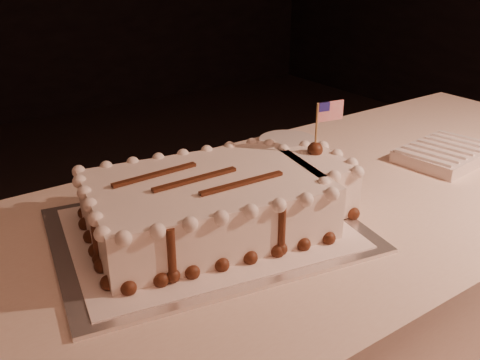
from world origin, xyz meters
TOP-DOWN VIEW (x-y plane):
  - cake_board at (-0.09, 0.61)m, footprint 0.66×0.54m
  - doily at (-0.09, 0.61)m, footprint 0.59×0.49m
  - sheet_cake at (-0.06, 0.61)m, footprint 0.58×0.39m
  - napkin_stack at (0.62, 0.57)m, footprint 0.26×0.20m
  - side_plate at (0.36, 0.91)m, footprint 0.16×0.16m

SIDE VIEW (x-z plane):
  - cake_board at x=-0.09m, z-range 0.75..0.76m
  - side_plate at x=0.36m, z-range 0.75..0.76m
  - doily at x=-0.09m, z-range 0.76..0.76m
  - napkin_stack at x=0.62m, z-range 0.75..0.79m
  - sheet_cake at x=-0.06m, z-range 0.70..0.92m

